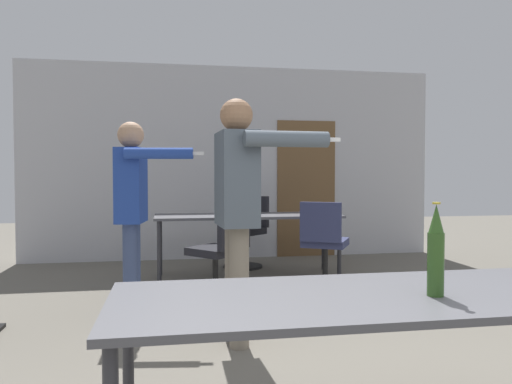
{
  "coord_description": "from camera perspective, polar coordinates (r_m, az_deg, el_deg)",
  "views": [
    {
      "loc": [
        -0.96,
        -1.5,
        1.24
      ],
      "look_at": [
        -0.27,
        2.43,
        1.1
      ],
      "focal_mm": 35.0,
      "sensor_mm": 36.0,
      "label": 1
    }
  ],
  "objects": [
    {
      "name": "office_chair_side_rolled",
      "position": [
        6.71,
        -1.1,
        -4.76
      ],
      "size": [
        0.69,
        0.68,
        0.95
      ],
      "rotation": [
        0.0,
        0.0,
        2.28
      ],
      "color": "black",
      "rests_on": "ground_plane"
    },
    {
      "name": "office_chair_far_left",
      "position": [
        5.52,
        7.77,
        -6.23
      ],
      "size": [
        0.65,
        0.67,
        0.95
      ],
      "rotation": [
        0.0,
        0.0,
        5.77
      ],
      "color": "black",
      "rests_on": "ground_plane"
    },
    {
      "name": "person_far_watching",
      "position": [
        4.47,
        -13.89,
        -0.64
      ],
      "size": [
        0.75,
        0.65,
        1.7
      ],
      "rotation": [
        0.0,
        0.0,
        -1.71
      ],
      "color": "#3D4C75",
      "rests_on": "ground_plane"
    },
    {
      "name": "person_center_tall",
      "position": [
        3.63,
        -2.01,
        -0.55
      ],
      "size": [
        0.84,
        0.68,
        1.79
      ],
      "rotation": [
        0.0,
        0.0,
        -1.52
      ],
      "color": "slate",
      "rests_on": "ground_plane"
    },
    {
      "name": "back_wall",
      "position": [
        7.43,
        -2.35,
        3.28
      ],
      "size": [
        6.08,
        0.12,
        2.83
      ],
      "color": "#BCBCC1",
      "rests_on": "ground_plane"
    },
    {
      "name": "beer_bottle",
      "position": [
        2.13,
        19.86,
        -6.46
      ],
      "size": [
        0.07,
        0.07,
        0.38
      ],
      "color": "#2D511E",
      "rests_on": "conference_table_near"
    },
    {
      "name": "office_chair_mid_tucked",
      "position": [
        5.2,
        -4.05,
        -7.1
      ],
      "size": [
        0.68,
        0.69,
        0.9
      ],
      "rotation": [
        0.0,
        0.0,
        0.72
      ],
      "color": "black",
      "rests_on": "ground_plane"
    },
    {
      "name": "conference_table_far",
      "position": [
        6.02,
        -0.93,
        -3.22
      ],
      "size": [
        2.22,
        0.73,
        0.76
      ],
      "color": "#4C4C51",
      "rests_on": "ground_plane"
    },
    {
      "name": "conference_table_near",
      "position": [
        2.15,
        13.11,
        -12.83
      ],
      "size": [
        2.12,
        0.79,
        0.76
      ],
      "color": "#4C4C51",
      "rests_on": "ground_plane"
    }
  ]
}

